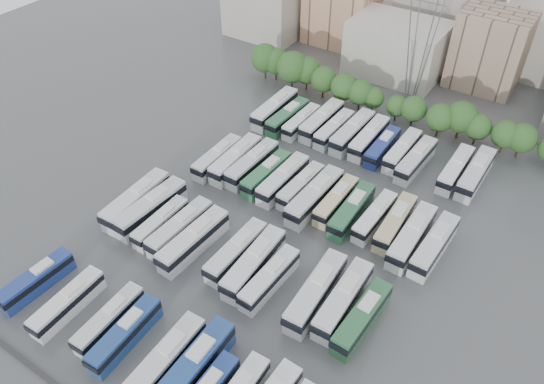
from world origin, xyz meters
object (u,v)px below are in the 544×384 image
Objects in this scene: bus_r3_s6 at (352,132)px; bus_r3_s9 at (402,151)px; bus_r2_s4 at (266,174)px; bus_r3_s7 at (369,138)px; bus_r1_s0 at (136,200)px; bus_r2_s10 at (375,217)px; bus_r1_s6 at (236,251)px; bus_r1_s2 at (161,223)px; bus_r1_s12 at (362,318)px; bus_r2_s7 at (314,196)px; bus_r2_s12 at (412,236)px; bus_r0_s5 at (125,334)px; bus_r0_s2 at (68,303)px; bus_r2_s8 at (336,201)px; bus_r1_s4 at (194,240)px; bus_r3_s8 at (382,147)px; bus_r3_s2 at (288,117)px; bus_r0_s0 at (37,280)px; bus_r0_s7 at (164,361)px; bus_r1_s3 at (180,228)px; electricity_pylon at (426,15)px; bus_r3_s1 at (275,108)px; bus_r1_s10 at (316,292)px; bus_r2_s13 at (434,245)px; bus_r1_s11 at (343,299)px; bus_r3_s10 at (416,160)px; bus_r1_s7 at (254,263)px; bus_r3_s5 at (334,129)px; bus_r1_s8 at (270,279)px; bus_r2_s2 at (236,159)px; bus_r2_s3 at (252,164)px; bus_r2_s5 at (283,179)px; bus_r0_s8 at (193,368)px; bus_r2_s9 at (352,210)px; bus_r0_s4 at (109,319)px; bus_r2_s6 at (301,186)px; bus_r1_s1 at (151,208)px.

bus_r3_s6 reaches higher than bus_r3_s9.
bus_r3_s7 reaches higher than bus_r2_s4.
bus_r1_s0 is 37.51m from bus_r2_s10.
bus_r1_s2 is at bearing -173.67° from bus_r1_s6.
bus_r1_s12 is 0.88× the size of bus_r2_s7.
bus_r2_s7 is 16.40m from bus_r2_s12.
bus_r0_s2 is at bearing -178.89° from bus_r0_s5.
bus_r1_s4 is at bearing -123.77° from bus_r2_s8.
bus_r3_s2 is at bearing -177.40° from bus_r3_s8.
bus_r2_s7 is at bearing 76.27° from bus_r0_s5.
bus_r0_s0 is 21.82m from bus_r1_s4.
bus_r0_s7 is 1.05× the size of bus_r1_s3.
electricity_pylon is 78.53m from bus_r0_s2.
bus_r3_s6 is (16.54, 1.14, -0.03)m from bus_r3_s1.
bus_r2_s12 is at bearing -55.67° from bus_r3_s8.
bus_r1_s0 is (-23.43, -55.45, -16.58)m from electricity_pylon.
bus_r1_s10 reaches higher than bus_r2_s13.
bus_r3_s10 is at bearing 94.73° from bus_r1_s11.
bus_r2_s7 is at bearing 78.56° from bus_r1_s6.
bus_r1_s7 is 20.80m from bus_r2_s10.
bus_r1_s10 is at bearing -118.43° from bus_r2_s13.
bus_r1_s2 is 38.26m from bus_r3_s5.
bus_r3_s1 reaches higher than bus_r1_s12.
bus_r3_s2 is at bearing 88.53° from bus_r1_s2.
bus_r1_s8 reaches higher than bus_r2_s10.
bus_r0_s2 is 36.91m from bus_r2_s2.
bus_r2_s3 is at bearing 91.58° from bus_r1_s3.
bus_r3_s6 is at bearing 80.78° from bus_r2_s5.
bus_r3_s5 is at bearing 82.00° from bus_r2_s4.
bus_r2_s7 is 1.09× the size of bus_r3_s7.
bus_r0_s8 is 34.27m from bus_r2_s7.
bus_r1_s2 is at bearing -178.47° from bus_r1_s8.
bus_r1_s6 is at bearing -54.98° from bus_r2_s2.
bus_r1_s3 is 37.45m from bus_r2_s13.
bus_r0_s4 is at bearing -116.58° from bus_r2_s9.
bus_r1_s10 is 1.20× the size of bus_r2_s8.
bus_r1_s8 is at bearing -87.01° from electricity_pylon.
bus_r0_s8 is at bearing -67.57° from bus_r2_s4.
bus_r0_s0 is 0.89× the size of bus_r2_s5.
bus_r1_s10 is 34.96m from bus_r3_s10.
bus_r1_s8 reaches higher than bus_r2_s6.
bus_r1_s4 is 20.39m from bus_r2_s2.
bus_r0_s0 is at bearing -152.34° from bus_r1_s12.
bus_r0_s5 is (3.31, -0.51, 0.08)m from bus_r0_s4.
bus_r0_s4 is 0.81× the size of bus_r1_s1.
bus_r2_s2 is 1.15× the size of bus_r2_s10.
bus_r0_s2 is 60.14m from bus_r3_s9.
bus_r2_s13 is (33.15, -1.31, 0.00)m from bus_r2_s3.
bus_r1_s6 is 6.87m from bus_r1_s8.
bus_r1_s0 is 1.02× the size of bus_r3_s1.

